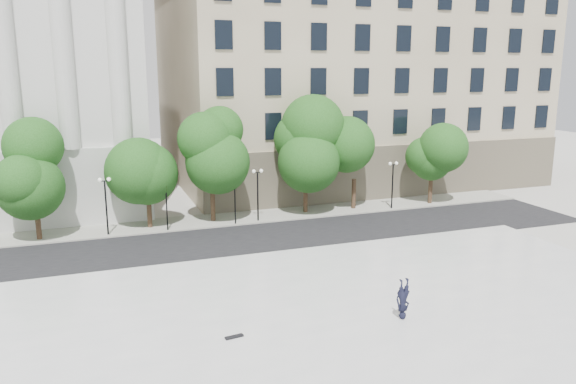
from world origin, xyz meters
name	(u,v)px	position (x,y,z in m)	size (l,w,h in m)	color
ground	(289,384)	(0.00, 0.00, 0.00)	(160.00, 160.00, 0.00)	beige
plaza	(265,343)	(0.00, 3.00, 0.23)	(44.00, 22.00, 0.45)	white
street	(198,246)	(0.00, 18.00, 0.01)	(60.00, 8.00, 0.02)	black
far_sidewalk	(183,223)	(0.00, 24.00, 0.06)	(60.00, 4.00, 0.12)	#ADABA0
building_east	(340,74)	(20.00, 38.91, 11.14)	(36.00, 26.15, 23.00)	beige
traffic_light_west	(166,182)	(-1.43, 22.30, 3.75)	(0.44, 1.87, 4.25)	black
traffic_light_east	(235,178)	(3.70, 22.30, 3.67)	(0.56, 1.71, 4.18)	black
person_lying	(403,313)	(6.57, 2.76, 0.71)	(0.70, 0.46, 1.92)	black
skateboard	(234,337)	(-1.23, 3.55, 0.49)	(0.81, 0.21, 0.08)	black
street_trees	(223,155)	(3.18, 23.61, 5.24)	(45.15, 5.00, 8.05)	#382619
lamp_posts	(175,191)	(-0.71, 22.60, 2.96)	(37.51, 0.28, 4.56)	black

